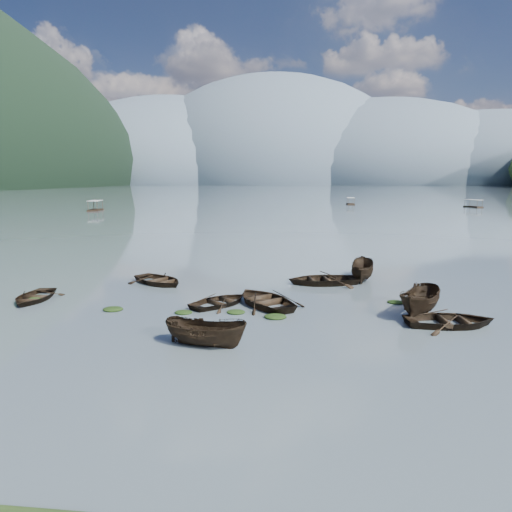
# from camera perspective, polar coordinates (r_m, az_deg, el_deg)

# --- Properties ---
(ground_plane) EXTENTS (2400.00, 2400.00, 0.00)m
(ground_plane) POSITION_cam_1_polar(r_m,az_deg,el_deg) (20.92, -3.62, -10.83)
(ground_plane) COLOR #4C585F
(haze_mtn_a) EXTENTS (520.00, 520.00, 280.00)m
(haze_mtn_a) POSITION_cam_1_polar(r_m,az_deg,el_deg) (956.35, -9.90, 8.88)
(haze_mtn_a) COLOR #475666
(haze_mtn_a) RESTS_ON ground
(haze_mtn_b) EXTENTS (520.00, 520.00, 340.00)m
(haze_mtn_b) POSITION_cam_1_polar(r_m,az_deg,el_deg) (921.54, 2.29, 9.00)
(haze_mtn_b) COLOR #475666
(haze_mtn_b) RESTS_ON ground
(haze_mtn_c) EXTENTS (520.00, 520.00, 260.00)m
(haze_mtn_c) POSITION_cam_1_polar(r_m,az_deg,el_deg) (929.45, 14.83, 8.70)
(haze_mtn_c) COLOR #475666
(haze_mtn_c) RESTS_ON ground
(haze_mtn_d) EXTENTS (520.00, 520.00, 220.00)m
(haze_mtn_d) POSITION_cam_1_polar(r_m,az_deg,el_deg) (972.34, 25.48, 8.12)
(haze_mtn_d) COLOR #475666
(haze_mtn_d) RESTS_ON ground
(rowboat_0) EXTENTS (3.27, 4.26, 0.82)m
(rowboat_0) POSITION_cam_1_polar(r_m,az_deg,el_deg) (31.12, -26.00, -4.99)
(rowboat_0) COLOR black
(rowboat_0) RESTS_ON ground
(rowboat_1) EXTENTS (4.63, 4.81, 0.81)m
(rowboat_1) POSITION_cam_1_polar(r_m,az_deg,el_deg) (27.05, -4.51, -6.11)
(rowboat_1) COLOR black
(rowboat_1) RESTS_ON ground
(rowboat_2) EXTENTS (4.10, 2.22, 1.50)m
(rowboat_2) POSITION_cam_1_polar(r_m,az_deg,el_deg) (20.71, -6.29, -11.09)
(rowboat_2) COLOR black
(rowboat_2) RESTS_ON ground
(rowboat_3) EXTENTS (5.69, 6.03, 1.02)m
(rowboat_3) POSITION_cam_1_polar(r_m,az_deg,el_deg) (27.06, 1.13, -6.08)
(rowboat_3) COLOR black
(rowboat_3) RESTS_ON ground
(rowboat_4) EXTENTS (4.86, 3.74, 0.93)m
(rowboat_4) POSITION_cam_1_polar(r_m,az_deg,el_deg) (25.24, 23.09, -8.02)
(rowboat_4) COLOR black
(rowboat_4) RESTS_ON ground
(rowboat_5) EXTENTS (3.62, 4.78, 1.74)m
(rowboat_5) POSITION_cam_1_polar(r_m,az_deg,el_deg) (26.69, 19.80, -6.88)
(rowboat_5) COLOR black
(rowboat_5) RESTS_ON ground
(rowboat_6) EXTENTS (5.52, 5.25, 0.93)m
(rowboat_6) POSITION_cam_1_polar(r_m,az_deg,el_deg) (33.08, -12.06, -3.41)
(rowboat_6) COLOR black
(rowboat_6) RESTS_ON ground
(rowboat_7) EXTENTS (5.63, 4.53, 1.03)m
(rowboat_7) POSITION_cam_1_polar(r_m,az_deg,el_deg) (32.68, 8.35, -3.46)
(rowboat_7) COLOR black
(rowboat_7) RESTS_ON ground
(rowboat_8) EXTENTS (2.28, 4.47, 1.65)m
(rowboat_8) POSITION_cam_1_polar(r_m,az_deg,el_deg) (34.63, 13.06, -2.88)
(rowboat_8) COLOR black
(rowboat_8) RESTS_ON ground
(weed_clump_0) EXTENTS (1.14, 0.94, 0.25)m
(weed_clump_0) POSITION_cam_1_polar(r_m,az_deg,el_deg) (27.12, -17.43, -6.49)
(weed_clump_0) COLOR black
(weed_clump_0) RESTS_ON ground
(weed_clump_1) EXTENTS (0.99, 0.80, 0.22)m
(weed_clump_1) POSITION_cam_1_polar(r_m,az_deg,el_deg) (25.65, -9.05, -7.08)
(weed_clump_1) COLOR black
(weed_clump_1) RESTS_ON ground
(weed_clump_2) EXTENTS (1.21, 0.97, 0.26)m
(weed_clump_2) POSITION_cam_1_polar(r_m,az_deg,el_deg) (24.53, 2.44, -7.74)
(weed_clump_2) COLOR black
(weed_clump_2) RESTS_ON ground
(weed_clump_3) EXTENTS (1.03, 0.87, 0.23)m
(weed_clump_3) POSITION_cam_1_polar(r_m,az_deg,el_deg) (25.41, -2.52, -7.12)
(weed_clump_3) COLOR black
(weed_clump_3) RESTS_ON ground
(weed_clump_4) EXTENTS (1.01, 0.80, 0.21)m
(weed_clump_4) POSITION_cam_1_polar(r_m,az_deg,el_deg) (28.64, 17.06, -5.63)
(weed_clump_4) COLOR black
(weed_clump_4) RESTS_ON ground
(weed_clump_5) EXTENTS (1.16, 0.94, 0.25)m
(weed_clump_5) POSITION_cam_1_polar(r_m,az_deg,el_deg) (31.57, -25.66, -4.77)
(weed_clump_5) COLOR black
(weed_clump_5) RESTS_ON ground
(weed_clump_6) EXTENTS (0.89, 0.74, 0.19)m
(weed_clump_6) POSITION_cam_1_polar(r_m,az_deg,el_deg) (29.01, 1.93, -5.02)
(weed_clump_6) COLOR black
(weed_clump_6) RESTS_ON ground
(weed_clump_7) EXTENTS (1.25, 1.00, 0.27)m
(weed_clump_7) POSITION_cam_1_polar(r_m,az_deg,el_deg) (32.49, 7.23, -3.51)
(weed_clump_7) COLOR black
(weed_clump_7) RESTS_ON ground
(pontoon_left) EXTENTS (3.79, 6.59, 2.37)m
(pontoon_left) POSITION_cam_1_polar(r_m,az_deg,el_deg) (116.44, -19.41, 5.35)
(pontoon_left) COLOR black
(pontoon_left) RESTS_ON ground
(pontoon_centre) EXTENTS (2.17, 5.21, 2.00)m
(pontoon_centre) POSITION_cam_1_polar(r_m,az_deg,el_deg) (141.40, 11.74, 6.32)
(pontoon_centre) COLOR black
(pontoon_centre) RESTS_ON ground
(pontoon_right) EXTENTS (4.05, 5.57, 1.97)m
(pontoon_right) POSITION_cam_1_polar(r_m,az_deg,el_deg) (137.71, 25.51, 5.52)
(pontoon_right) COLOR black
(pontoon_right) RESTS_ON ground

